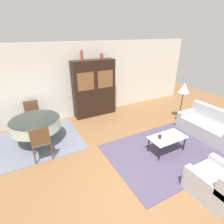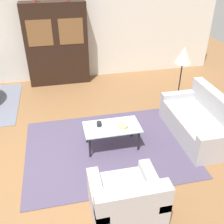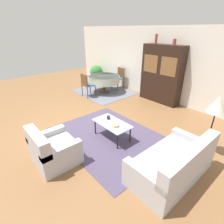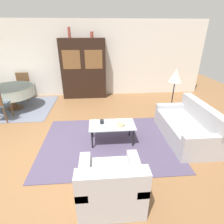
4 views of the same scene
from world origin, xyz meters
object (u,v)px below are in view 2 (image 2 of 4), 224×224
object	(u,v)px
floor_lamp	(183,57)
bowl	(123,126)
couch	(201,122)
armchair	(127,201)
cup	(99,124)
coffee_table	(112,129)
display_cabinet	(57,44)

from	to	relation	value
floor_lamp	bowl	world-z (taller)	floor_lamp
couch	armchair	distance (m)	2.43
couch	cup	distance (m)	1.98
armchair	floor_lamp	bearing A→B (deg)	54.15
coffee_table	cup	distance (m)	0.25
couch	floor_lamp	distance (m)	1.51
floor_lamp	armchair	bearing A→B (deg)	-125.85
coffee_table	cup	world-z (taller)	cup
couch	floor_lamp	xyz separation A→B (m)	(0.10, 1.24, 0.86)
bowl	cup	bearing A→B (deg)	163.35
floor_lamp	bowl	bearing A→B (deg)	-142.35
bowl	floor_lamp	bearing A→B (deg)	37.65
coffee_table	floor_lamp	bearing A→B (deg)	33.70
floor_lamp	cup	distance (m)	2.47
armchair	bowl	xyz separation A→B (m)	(0.32, 1.47, 0.17)
display_cabinet	floor_lamp	xyz separation A→B (m)	(2.63, -1.87, 0.10)
bowl	couch	bearing A→B (deg)	1.96
coffee_table	display_cabinet	size ratio (longest dim) A/B	0.48
armchair	bowl	size ratio (longest dim) A/B	4.98
floor_lamp	bowl	size ratio (longest dim) A/B	7.55
display_cabinet	cup	xyz separation A→B (m)	(0.56, -3.04, -0.56)
couch	coffee_table	world-z (taller)	couch
display_cabinet	cup	world-z (taller)	display_cabinet
bowl	coffee_table	bearing A→B (deg)	163.19
floor_lamp	display_cabinet	bearing A→B (deg)	144.66
couch	armchair	bearing A→B (deg)	128.78
coffee_table	display_cabinet	world-z (taller)	display_cabinet
bowl	armchair	bearing A→B (deg)	-102.34
couch	bowl	xyz separation A→B (m)	(-1.57, -0.05, 0.17)
armchair	bowl	distance (m)	1.51
floor_lamp	bowl	xyz separation A→B (m)	(-1.67, -1.29, -0.68)
armchair	cup	size ratio (longest dim) A/B	10.21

